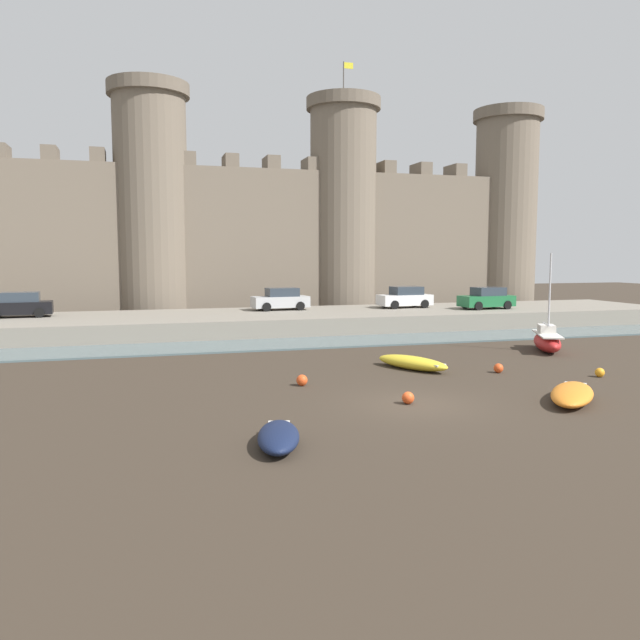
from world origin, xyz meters
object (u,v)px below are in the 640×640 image
at_px(mooring_buoy_mid_mud, 408,398).
at_px(mooring_buoy_near_shore, 600,373).
at_px(mooring_buoy_off_centre, 302,380).
at_px(rowboat_midflat_left, 412,362).
at_px(car_quay_centre_west, 405,298).
at_px(car_quay_west, 487,298).
at_px(car_quay_centre_east, 281,299).
at_px(mooring_buoy_near_channel, 498,368).
at_px(rowboat_near_channel_left, 278,436).
at_px(rowboat_midflat_right, 572,394).
at_px(sailboat_foreground_left, 547,341).
at_px(car_quay_east, 19,305).

relative_size(mooring_buoy_mid_mud, mooring_buoy_near_shore, 1.10).
xyz_separation_m(mooring_buoy_off_centre, mooring_buoy_mid_mud, (2.81, -4.01, -0.01)).
bearing_deg(rowboat_midflat_left, car_quay_centre_west, 67.02).
bearing_deg(car_quay_west, mooring_buoy_near_shore, -107.62).
distance_m(car_quay_centre_west, car_quay_west, 6.07).
relative_size(car_quay_centre_west, car_quay_west, 1.00).
bearing_deg(car_quay_centre_east, mooring_buoy_off_centre, -100.40).
bearing_deg(mooring_buoy_near_channel, mooring_buoy_off_centre, -178.58).
bearing_deg(rowboat_near_channel_left, mooring_buoy_near_shore, 20.45).
relative_size(rowboat_midflat_right, mooring_buoy_near_channel, 9.09).
bearing_deg(mooring_buoy_mid_mud, mooring_buoy_off_centre, 125.02).
relative_size(sailboat_foreground_left, mooring_buoy_off_centre, 11.71).
height_order(mooring_buoy_near_channel, car_quay_centre_west, car_quay_centre_west).
relative_size(mooring_buoy_mid_mud, car_quay_centre_west, 0.10).
relative_size(rowboat_near_channel_left, mooring_buoy_near_shore, 7.62).
bearing_deg(rowboat_midflat_left, car_quay_centre_east, 96.03).
height_order(mooring_buoy_off_centre, car_quay_centre_west, car_quay_centre_west).
relative_size(sailboat_foreground_left, rowboat_near_channel_left, 1.75).
xyz_separation_m(rowboat_midflat_left, mooring_buoy_near_channel, (3.30, -1.90, -0.11)).
relative_size(mooring_buoy_off_centre, mooring_buoy_near_shore, 1.14).
bearing_deg(car_quay_centre_west, rowboat_midflat_left, -112.98).
relative_size(rowboat_near_channel_left, car_quay_centre_east, 0.72).
bearing_deg(car_quay_centre_west, car_quay_west, -26.11).
xyz_separation_m(sailboat_foreground_left, mooring_buoy_off_centre, (-15.11, -5.04, -0.36)).
height_order(mooring_buoy_near_shore, car_quay_centre_west, car_quay_centre_west).
xyz_separation_m(rowboat_midflat_right, sailboat_foreground_left, (6.55, 10.40, 0.28)).
height_order(rowboat_midflat_right, mooring_buoy_mid_mud, rowboat_midflat_right).
height_order(rowboat_midflat_right, car_quay_centre_east, car_quay_centre_east).
distance_m(mooring_buoy_off_centre, car_quay_west, 25.67).
xyz_separation_m(mooring_buoy_off_centre, car_quay_east, (-13.64, 20.28, 1.76)).
xyz_separation_m(rowboat_midflat_left, mooring_buoy_off_centre, (-5.78, -2.13, -0.09)).
bearing_deg(mooring_buoy_off_centre, sailboat_foreground_left, 18.44).
height_order(rowboat_midflat_left, rowboat_near_channel_left, rowboat_midflat_left).
xyz_separation_m(rowboat_midflat_right, rowboat_midflat_left, (-2.77, 7.49, 0.02)).
bearing_deg(mooring_buoy_off_centre, car_quay_centre_west, 56.27).
distance_m(rowboat_midflat_left, car_quay_east, 26.64).
distance_m(rowboat_midflat_left, sailboat_foreground_left, 9.78).
xyz_separation_m(mooring_buoy_near_shore, car_quay_centre_east, (-8.91, 22.62, 1.79)).
height_order(mooring_buoy_near_channel, mooring_buoy_off_centre, mooring_buoy_off_centre).
distance_m(rowboat_near_channel_left, car_quay_west, 32.94).
xyz_separation_m(car_quay_east, car_quay_centre_west, (27.02, -0.25, 0.00)).
bearing_deg(mooring_buoy_near_shore, rowboat_midflat_right, -139.86).
distance_m(mooring_buoy_near_channel, car_quay_east, 30.37).
distance_m(rowboat_midflat_right, sailboat_foreground_left, 12.29).
xyz_separation_m(sailboat_foreground_left, car_quay_centre_west, (-1.73, 15.00, 1.40)).
distance_m(mooring_buoy_off_centre, mooring_buoy_mid_mud, 4.90).
height_order(car_quay_east, car_quay_centre_west, same).
relative_size(rowboat_midflat_left, car_quay_west, 0.95).
bearing_deg(mooring_buoy_near_shore, car_quay_centre_west, 88.30).
distance_m(sailboat_foreground_left, car_quay_east, 32.58).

